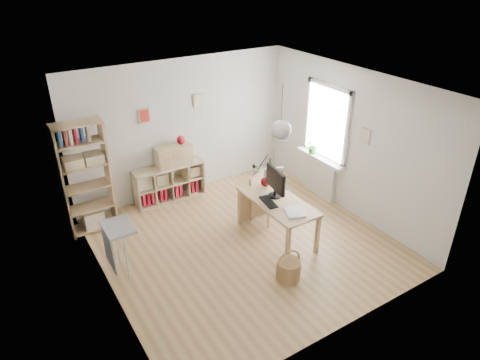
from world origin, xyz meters
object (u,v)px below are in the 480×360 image
monitor (275,181)px  drawer_chest (173,156)px  tall_bookshelf (85,174)px  chair (263,195)px  cube_shelf (168,185)px  storage_chest (273,193)px  desk (277,205)px

monitor → drawer_chest: 2.26m
tall_bookshelf → drawer_chest: size_ratio=2.90×
chair → drawer_chest: drawer_chest is taller
cube_shelf → storage_chest: cube_shelf is taller
tall_bookshelf → storage_chest: bearing=-16.1°
drawer_chest → tall_bookshelf: bearing=-171.2°
cube_shelf → chair: chair is taller
desk → storage_chest: 1.29m
desk → monitor: (0.04, 0.13, 0.38)m
tall_bookshelf → storage_chest: tall_bookshelf is taller
tall_bookshelf → drawer_chest: tall_bookshelf is taller
desk → tall_bookshelf: 3.27m
cube_shelf → monitor: bearing=-63.2°
tall_bookshelf → monitor: tall_bookshelf is taller
tall_bookshelf → monitor: (2.63, -1.82, -0.06)m
monitor → storage_chest: bearing=63.9°
desk → drawer_chest: 2.37m
drawer_chest → cube_shelf: bearing=165.2°
storage_chest → drawer_chest: size_ratio=1.19×
drawer_chest → chair: bearing=-56.3°
storage_chest → monitor: monitor is taller
desk → tall_bookshelf: tall_bookshelf is taller
desk → chair: 0.65m
cube_shelf → storage_chest: (1.68, -1.22, -0.09)m
chair → storage_chest: (0.52, 0.40, -0.29)m
desk → tall_bookshelf: (-2.59, 1.95, 0.43)m
chair → monitor: 0.73m
monitor → chair: bearing=87.4°
chair → desk: bearing=-126.4°
drawer_chest → storage_chest: bearing=-36.6°
desk → chair: bearing=77.3°
tall_bookshelf → storage_chest: (3.24, -0.93, -0.88)m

